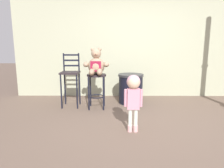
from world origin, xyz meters
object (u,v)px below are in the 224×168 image
child_walking (133,91)px  bar_chair_empty (70,76)px  bar_stool_with_teddy (97,84)px  trash_bin (131,89)px  teddy_bear (96,65)px

child_walking → bar_chair_empty: bar_chair_empty is taller
bar_chair_empty → child_walking: bearing=-47.5°
bar_stool_with_teddy → child_walking: bearing=-61.3°
bar_stool_with_teddy → trash_bin: bar_stool_with_teddy is taller
bar_stool_with_teddy → bar_chair_empty: bearing=165.9°
bar_stool_with_teddy → trash_bin: (0.77, 0.41, -0.19)m
child_walking → bar_stool_with_teddy: bearing=-59.1°
bar_stool_with_teddy → trash_bin: size_ratio=1.08×
teddy_bear → trash_bin: teddy_bear is taller
bar_stool_with_teddy → teddy_bear: bearing=-90.0°
bar_stool_with_teddy → trash_bin: 0.89m
bar_stool_with_teddy → teddy_bear: (-0.00, -0.03, 0.41)m
teddy_bear → trash_bin: 1.07m
bar_stool_with_teddy → teddy_bear: 0.41m
trash_bin → bar_chair_empty: (-1.36, -0.26, 0.34)m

